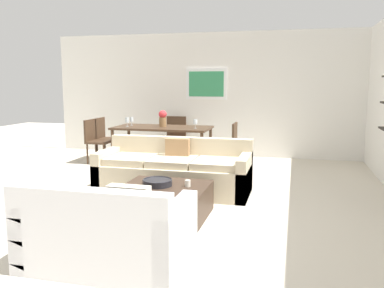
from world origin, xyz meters
The scene contains 16 objects.
ground_plane centered at (0.00, 0.00, 0.00)m, with size 18.00×18.00×0.00m, color beige.
back_wall_unit centered at (0.29, 3.53, 1.35)m, with size 8.40×0.09×2.70m.
sofa_beige centered at (-0.13, 0.34, 0.29)m, with size 2.25×0.90×0.78m.
loveseat_white centered at (0.01, -2.17, 0.29)m, with size 1.41×0.90×0.78m.
coffee_table centered at (0.09, -0.82, 0.19)m, with size 1.03×0.95×0.38m.
decorative_bowl centered at (0.00, -0.80, 0.42)m, with size 0.36×0.36×0.08m.
candle_jar centered at (0.37, -0.75, 0.42)m, with size 0.07×0.07×0.08m, color silver.
dining_table centered at (-0.95, 2.25, 0.68)m, with size 1.90×0.92×0.75m.
dining_chair_left_far centered at (-2.31, 2.46, 0.50)m, with size 0.44×0.44×0.88m.
dining_chair_left_near centered at (-2.31, 2.05, 0.50)m, with size 0.44×0.44×0.88m.
dining_chair_head centered at (-0.95, 3.12, 0.50)m, with size 0.44×0.44×0.88m.
dining_chair_right_near centered at (0.41, 2.05, 0.50)m, with size 0.44×0.44×0.88m.
wine_glass_right_near centered at (-0.25, 2.14, 0.87)m, with size 0.08×0.08×0.17m.
wine_glass_left_near centered at (-1.65, 2.14, 0.87)m, with size 0.07×0.07×0.18m.
wine_glass_left_far centered at (-1.65, 2.37, 0.86)m, with size 0.07×0.07×0.17m.
centerpiece_vase centered at (-0.95, 2.29, 0.92)m, with size 0.16×0.16×0.32m.
Camera 1 is at (1.58, -5.32, 1.62)m, focal length 37.84 mm.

